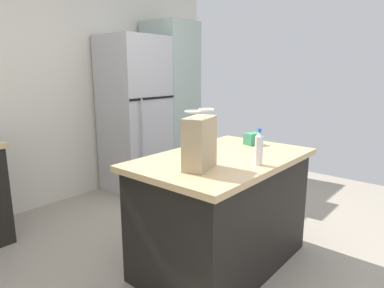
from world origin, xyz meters
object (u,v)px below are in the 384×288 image
bottle (259,148)px  refrigerator (135,115)px  kitchen_island (222,211)px  small_box (253,139)px  tall_cabinet (171,102)px  shopping_bag (200,143)px

bottle → refrigerator: bearing=70.4°
kitchen_island → small_box: 0.69m
tall_cabinet → bottle: (-1.41, -2.14, -0.07)m
kitchen_island → tall_cabinet: (1.37, 1.83, 0.61)m
kitchen_island → refrigerator: 2.03m
shopping_bag → small_box: size_ratio=2.96×
refrigerator → small_box: refrigerator is taller
shopping_bag → kitchen_island: bearing=10.3°
small_box → bottle: bottle is taller
kitchen_island → bottle: (-0.03, -0.31, 0.54)m
kitchen_island → small_box: size_ratio=10.71×
shopping_bag → tall_cabinet: bearing=47.6°
refrigerator → tall_cabinet: (0.65, 0.00, 0.11)m
kitchen_island → small_box: bearing=4.8°
kitchen_island → tall_cabinet: bearing=53.1°
small_box → kitchen_island: bearing=-175.2°
refrigerator → small_box: bearing=-97.6°
tall_cabinet → shopping_bag: (-1.73, -1.90, -0.01)m
shopping_bag → small_box: 0.86m
shopping_bag → bottle: 0.41m
refrigerator → small_box: size_ratio=14.61×
refrigerator → bottle: 2.27m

